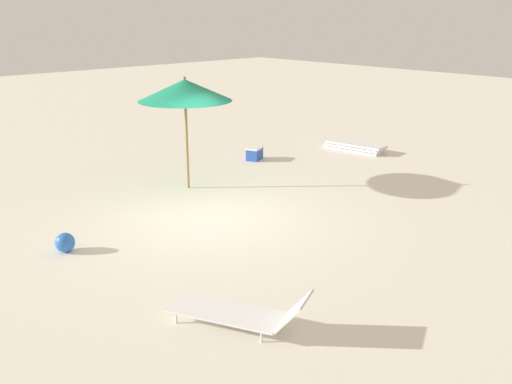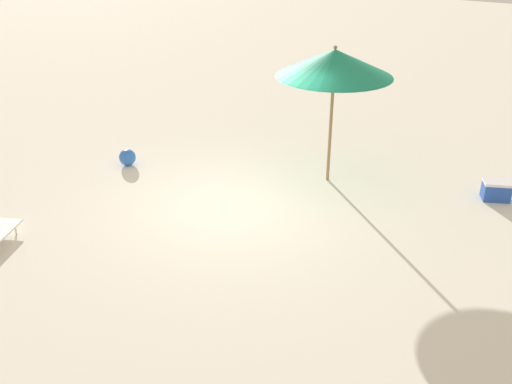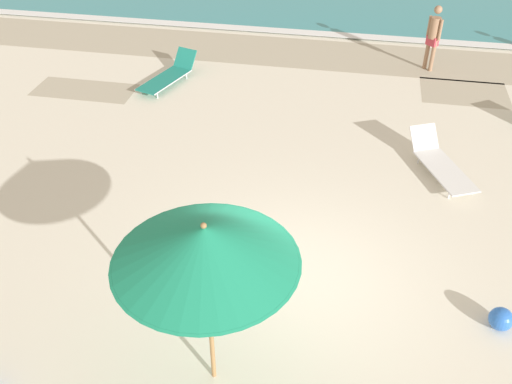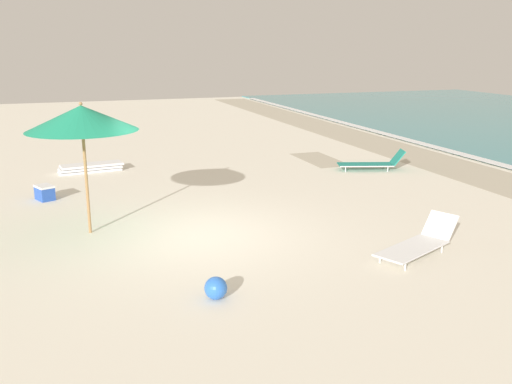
# 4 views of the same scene
# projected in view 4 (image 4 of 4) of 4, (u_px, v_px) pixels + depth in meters

# --- Properties ---
(ground_plane) EXTENTS (60.00, 60.00, 0.16)m
(ground_plane) POSITION_uv_depth(u_px,v_px,m) (193.00, 240.00, 11.50)
(ground_plane) COLOR silver
(beach_umbrella) EXTENTS (2.18, 2.18, 2.67)m
(beach_umbrella) POSITION_uv_depth(u_px,v_px,m) (82.00, 119.00, 11.13)
(beach_umbrella) COLOR #9E7547
(beach_umbrella) RESTS_ON ground_plane
(lounger_stack) EXTENTS (0.86, 1.97, 0.24)m
(lounger_stack) POSITION_uv_depth(u_px,v_px,m) (91.00, 168.00, 17.32)
(lounger_stack) COLOR white
(lounger_stack) RESTS_ON ground_plane
(sun_lounger_beside_umbrella) EXTENTS (1.37, 2.04, 0.61)m
(sun_lounger_beside_umbrella) POSITION_uv_depth(u_px,v_px,m) (419.00, 243.00, 10.43)
(sun_lounger_beside_umbrella) COLOR white
(sun_lounger_beside_umbrella) RESTS_ON ground_plane
(sun_lounger_near_water_left) EXTENTS (1.19, 2.08, 0.63)m
(sun_lounger_near_water_left) POSITION_uv_depth(u_px,v_px,m) (372.00, 163.00, 17.51)
(sun_lounger_near_water_left) COLOR #1E8475
(sun_lounger_near_water_left) RESTS_ON ground_plane
(beach_ball) EXTENTS (0.35, 0.35, 0.35)m
(beach_ball) POSITION_uv_depth(u_px,v_px,m) (216.00, 288.00, 8.61)
(beach_ball) COLOR blue
(beach_ball) RESTS_ON ground_plane
(cooler_box) EXTENTS (0.60, 0.52, 0.37)m
(cooler_box) POSITION_uv_depth(u_px,v_px,m) (45.00, 192.00, 14.15)
(cooler_box) COLOR blue
(cooler_box) RESTS_ON ground_plane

